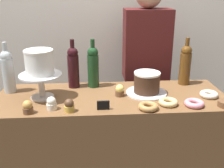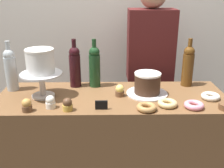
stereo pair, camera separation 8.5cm
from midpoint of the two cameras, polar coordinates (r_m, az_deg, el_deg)
back_wall at (r=2.41m, az=-2.50°, el=13.77°), size 6.00×0.05×2.60m
display_counter at (r=1.92m, az=-1.31°, el=-15.30°), size 1.43×0.52×0.92m
cake_stand_pedestal at (r=1.69m, az=-16.11°, el=0.43°), size 0.25×0.25×0.15m
white_layer_cake at (r=1.65m, az=-16.52°, el=4.41°), size 0.17×0.17×0.15m
silver_serving_platter at (r=1.74m, az=5.87°, el=-1.84°), size 0.26×0.26×0.01m
chocolate_round_cake at (r=1.71m, az=5.95°, el=0.36°), size 0.17×0.17×0.13m
wine_bottle_clear at (r=1.85m, az=-22.34°, el=2.64°), size 0.08×0.08×0.33m
wine_bottle_amber at (r=1.91m, az=13.98°, el=4.10°), size 0.08×0.08×0.33m
wine_bottle_green at (r=1.81m, az=-5.36°, el=3.78°), size 0.08×0.08×0.33m
wine_bottle_dark_red at (r=1.82m, az=-9.51°, el=3.67°), size 0.08×0.08×0.33m
cupcake_chocolate at (r=1.50m, az=-10.62°, el=-4.52°), size 0.06×0.06×0.07m
cupcake_caramel at (r=1.54m, az=-18.87°, el=-4.70°), size 0.06×0.06×0.07m
cupcake_vanilla at (r=1.55m, az=-14.18°, el=-4.02°), size 0.06×0.06×0.07m
cupcake_lemon at (r=1.68m, az=0.19°, el=-1.37°), size 0.06×0.06×0.07m
donut_glazed at (r=1.59m, az=10.28°, el=-3.80°), size 0.11×0.11×0.03m
donut_pink at (r=1.61m, az=15.51°, el=-3.96°), size 0.11×0.11×0.03m
donut_sugar at (r=1.76m, az=18.49°, el=-2.10°), size 0.11×0.11×0.03m
donut_maple at (r=1.52m, az=6.08°, el=-4.77°), size 0.11×0.11×0.03m
price_sign_chalkboard at (r=1.50m, az=-3.48°, el=-4.51°), size 0.07×0.01×0.05m
barista_figure at (r=2.24m, az=5.93°, el=1.10°), size 0.36×0.22×1.60m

